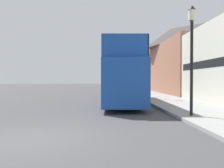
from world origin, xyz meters
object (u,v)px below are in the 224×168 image
lamp_post_nearest (192,40)px  lamp_post_third (132,65)px  parked_car_ahead_of_bus (121,89)px  lamp_post_second (148,62)px  tour_bus (121,78)px

lamp_post_nearest → lamp_post_third: bearing=90.4°
parked_car_ahead_of_bus → lamp_post_second: 7.38m
lamp_post_nearest → parked_car_ahead_of_bus: bearing=96.2°
tour_bus → lamp_post_third: (2.40, 11.32, 1.85)m
parked_car_ahead_of_bus → lamp_post_second: size_ratio=1.00×
tour_bus → lamp_post_second: size_ratio=2.56×
lamp_post_third → tour_bus: bearing=-102.0°
tour_bus → lamp_post_second: 3.65m
tour_bus → parked_car_ahead_of_bus: 9.05m
parked_car_ahead_of_bus → lamp_post_nearest: 16.13m
parked_car_ahead_of_bus → lamp_post_nearest: bearing=-82.6°
lamp_post_nearest → lamp_post_second: bearing=90.1°
lamp_post_second → lamp_post_third: (-0.12, 9.08, 0.44)m
parked_car_ahead_of_bus → tour_bus: bearing=-94.1°
lamp_post_second → lamp_post_nearest: bearing=-89.9°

